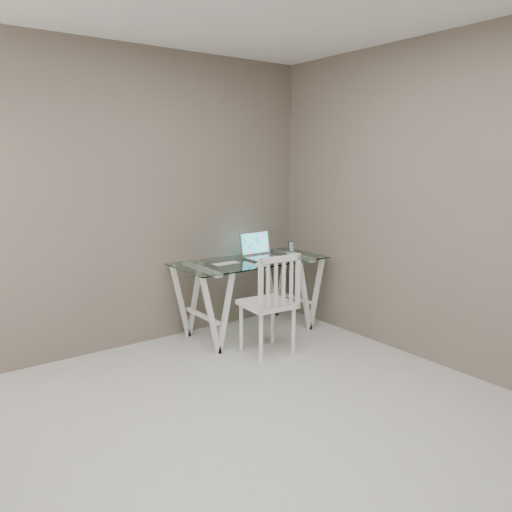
{
  "coord_description": "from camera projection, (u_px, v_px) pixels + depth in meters",
  "views": [
    {
      "loc": [
        -1.63,
        -2.04,
        1.72
      ],
      "look_at": [
        1.02,
        1.55,
        0.85
      ],
      "focal_mm": 35.0,
      "sensor_mm": 36.0,
      "label": 1
    }
  ],
  "objects": [
    {
      "name": "chair",
      "position": [
        272.0,
        300.0,
        4.36
      ],
      "size": [
        0.45,
        0.45,
        0.92
      ],
      "rotation": [
        0.0,
        0.0,
        -0.09
      ],
      "color": "white",
      "rests_on": "ground"
    },
    {
      "name": "phone_dock",
      "position": [
        291.0,
        250.0,
        5.21
      ],
      "size": [
        0.07,
        0.07,
        0.13
      ],
      "color": "white",
      "rests_on": "desk"
    },
    {
      "name": "keyboard",
      "position": [
        226.0,
        264.0,
        4.69
      ],
      "size": [
        0.27,
        0.12,
        0.01
      ],
      "primitive_type": "cube",
      "color": "silver",
      "rests_on": "desk"
    },
    {
      "name": "desk",
      "position": [
        250.0,
        296.0,
        4.95
      ],
      "size": [
        1.5,
        0.7,
        0.75
      ],
      "color": "silver",
      "rests_on": "ground"
    },
    {
      "name": "mouse",
      "position": [
        260.0,
        264.0,
        4.6
      ],
      "size": [
        0.11,
        0.07,
        0.04
      ],
      "primitive_type": "ellipsoid",
      "color": "white",
      "rests_on": "desk"
    },
    {
      "name": "room",
      "position": [
        263.0,
        159.0,
        2.54
      ],
      "size": [
        4.5,
        4.52,
        2.71
      ],
      "color": "#B8B6B0",
      "rests_on": "ground"
    },
    {
      "name": "laptop",
      "position": [
        260.0,
        251.0,
        5.0
      ],
      "size": [
        0.36,
        0.3,
        0.26
      ],
      "color": "silver",
      "rests_on": "desk"
    }
  ]
}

